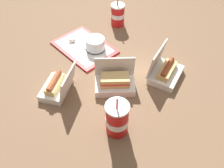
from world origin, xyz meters
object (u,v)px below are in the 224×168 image
Objects in this scene: soda_cup_center at (118,15)px; clamshell_hotdog_corner at (165,72)px; cake_container at (95,44)px; ketchup_cup at (72,40)px; clamshell_sandwich_left at (115,82)px; clamshell_hotdog_front at (57,86)px; soda_cup_right at (117,119)px; plastic_fork at (87,41)px; food_tray at (84,47)px.

clamshell_hotdog_corner is at bearing -7.93° from soda_cup_center.
cake_container reaches higher than ketchup_cup.
soda_cup_center is (-0.01, 0.36, 0.05)m from ketchup_cup.
clamshell_sandwich_left is 0.30m from clamshell_hotdog_front.
clamshell_sandwich_left is 1.03× the size of clamshell_hotdog_front.
soda_cup_center reaches higher than clamshell_hotdog_corner.
soda_cup_right is at bearing 18.57° from clamshell_hotdog_front.
soda_cup_right is (0.22, -0.14, 0.04)m from clamshell_sandwich_left.
plastic_fork is at bearing -77.72° from soda_cup_center.
soda_cup_right is at bearing -15.69° from food_tray.
food_tray is 1.94× the size of soda_cup_center.
soda_cup_right is at bearing -1.61° from plastic_fork.
ketchup_cup is 0.10m from plastic_fork.
soda_cup_right reaches higher than clamshell_hotdog_corner.
soda_cup_center is at bearing 107.04° from food_tray.
clamshell_hotdog_corner is at bearing 38.23° from plastic_fork.
clamshell_hotdog_front is 0.39m from soda_cup_right.
soda_cup_right reaches higher than plastic_fork.
clamshell_hotdog_corner reaches higher than cake_container.
soda_cup_center is (-0.06, 0.28, 0.06)m from plastic_fork.
plastic_fork is 0.43m from clamshell_sandwich_left.
food_tray is 1.67× the size of clamshell_hotdog_corner.
clamshell_hotdog_front is 0.70m from soda_cup_center.
plastic_fork is at bearing 129.60° from clamshell_hotdog_front.
soda_cup_right is at bearing -71.54° from clamshell_hotdog_corner.
soda_cup_center reaches higher than food_tray.
soda_cup_right is at bearing -21.72° from cake_container.
plastic_fork is 0.45× the size of clamshell_hotdog_corner.
plastic_fork is 0.45× the size of clamshell_sandwich_left.
ketchup_cup is 0.17× the size of clamshell_hotdog_front.
ketchup_cup is 0.42m from clamshell_hotdog_front.
clamshell_hotdog_front is (0.18, -0.34, -0.01)m from cake_container.
ketchup_cup is at bearing -178.99° from clamshell_sandwich_left.
cake_container is at bearing 39.23° from food_tray.
soda_cup_center is (-0.34, 0.61, 0.04)m from clamshell_hotdog_front.
clamshell_hotdog_front reaches higher than cake_container.
ketchup_cup is at bearing -88.33° from soda_cup_center.
clamshell_hotdog_corner is (0.55, 0.28, 0.01)m from ketchup_cup.
clamshell_hotdog_front is (0.24, -0.29, 0.03)m from food_tray.
clamshell_hotdog_front is at bearing -118.40° from clamshell_sandwich_left.
clamshell_sandwich_left is at bearing -4.36° from food_tray.
soda_cup_right reaches higher than clamshell_sandwich_left.
clamshell_sandwich_left is (0.47, 0.01, 0.02)m from ketchup_cup.
ketchup_cup is 0.16× the size of clamshell_hotdog_corner.
clamshell_sandwich_left is at bearing -107.39° from clamshell_hotdog_corner.
cake_container is at bearing 166.64° from clamshell_sandwich_left.
clamshell_hotdog_corner is 0.99× the size of clamshell_sandwich_left.
clamshell_hotdog_front reaches higher than food_tray.
plastic_fork is 0.44m from clamshell_hotdog_front.
ketchup_cup reaches higher than plastic_fork.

